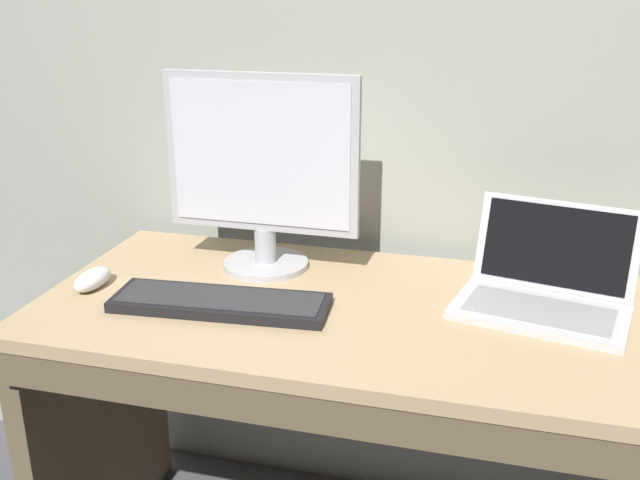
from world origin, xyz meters
The scene contains 5 objects.
desk centered at (0.00, -0.01, 0.52)m, with size 1.43×0.65×0.76m.
laptop_silver centered at (0.34, 0.09, 0.80)m, with size 0.39×0.33×0.20m.
external_monitor centered at (-0.29, 0.15, 0.99)m, with size 0.45×0.20×0.46m.
wired_keyboard centered at (-0.31, -0.08, 0.77)m, with size 0.47×0.17×0.02m.
computer_mouse centered at (-0.63, -0.06, 0.78)m, with size 0.06×0.12×0.04m, color white.
Camera 1 is at (0.24, -1.36, 1.40)m, focal length 40.34 mm.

